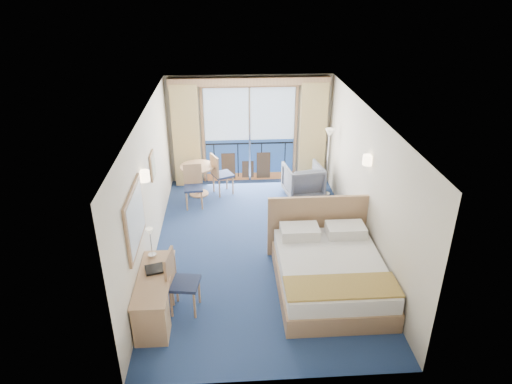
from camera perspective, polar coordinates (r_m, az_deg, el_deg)
name	(u,v)px	position (r m, az deg, el deg)	size (l,w,h in m)	color
floor	(259,247)	(9.04, 0.33, -6.87)	(6.50, 6.50, 0.00)	navy
room_walls	(259,163)	(8.21, 0.36, 3.61)	(4.04, 6.54, 2.72)	beige
balcony_door	(249,138)	(11.44, -0.84, 6.78)	(2.36, 0.03, 2.52)	navy
curtain_left	(186,136)	(11.29, -8.70, 6.92)	(0.65, 0.22, 2.55)	tan
curtain_right	(312,133)	(11.44, 7.07, 7.28)	(0.65, 0.22, 2.55)	tan
pelmet	(250,81)	(10.94, -0.82, 13.70)	(3.80, 0.25, 0.18)	tan
mirror	(135,218)	(7.08, -14.88, -3.22)	(0.05, 1.25, 0.95)	tan
wall_print	(153,166)	(8.79, -12.79, 3.24)	(0.04, 0.42, 0.52)	tan
sconce_left	(144,176)	(7.74, -13.79, 1.97)	(0.18, 0.18, 0.18)	#FFDFB2
sconce_right	(368,160)	(8.41, 13.78, 3.91)	(0.18, 0.18, 0.18)	#FFDFB2
bed	(329,270)	(7.91, 9.15, -9.64)	(1.92, 2.28, 1.20)	tan
nightstand	(345,226)	(9.35, 11.10, -4.15)	(0.44, 0.42, 0.57)	tan
phone	(346,210)	(9.23, 11.19, -2.26)	(0.18, 0.14, 0.08)	silver
armchair	(303,181)	(10.91, 5.90, 1.43)	(0.85, 0.87, 0.79)	#41454F
floor_lamp	(329,146)	(10.71, 9.07, 5.75)	(0.23, 0.23, 1.66)	silver
desk	(152,311)	(7.10, -12.87, -14.29)	(0.51, 1.49, 0.70)	tan
desk_chair	(178,279)	(7.30, -9.71, -10.62)	(0.52, 0.52, 1.05)	#202A4B
folder	(157,269)	(7.37, -12.28, -9.34)	(0.36, 0.27, 0.03)	black
desk_lamp	(150,237)	(7.50, -13.10, -5.46)	(0.13, 0.13, 0.50)	silver
round_table	(198,173)	(10.95, -7.28, 2.39)	(0.83, 0.83, 0.75)	tan
table_chair_a	(219,172)	(10.91, -4.60, 2.50)	(0.59, 0.58, 1.02)	#202A4B
table_chair_b	(193,183)	(10.45, -7.86, 1.10)	(0.45, 0.46, 0.98)	#202A4B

